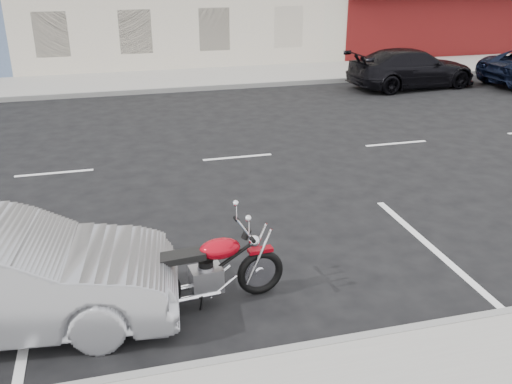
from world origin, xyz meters
TOP-DOWN VIEW (x-y plane):
  - ground at (0.00, 0.00)m, footprint 120.00×120.00m
  - sidewalk_far at (-5.00, 8.70)m, footprint 80.00×3.40m
  - curb_near at (-5.00, -7.00)m, footprint 80.00×0.12m
  - curb_far at (-5.00, 7.00)m, footprint 80.00×0.12m
  - motorcycle at (-2.95, -5.58)m, footprint 2.08×0.69m
  - car_far at (5.48, 5.67)m, footprint 4.68×2.22m

SIDE VIEW (x-z plane):
  - ground at x=0.00m, z-range 0.00..0.00m
  - sidewalk_far at x=-5.00m, z-range 0.00..0.15m
  - curb_near at x=-5.00m, z-range 0.00..0.16m
  - curb_far at x=-5.00m, z-range 0.00..0.16m
  - motorcycle at x=-2.95m, z-range -0.05..1.00m
  - car_far at x=5.48m, z-range 0.00..1.32m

